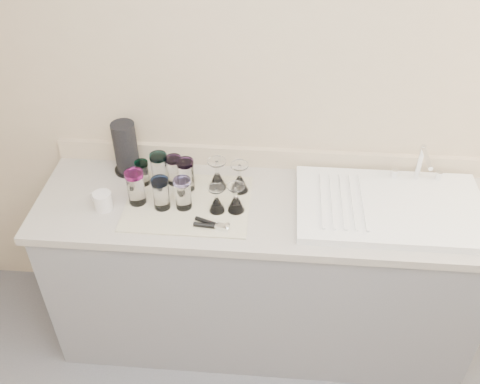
# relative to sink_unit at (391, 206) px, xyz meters

# --- Properties ---
(room_envelope) EXTENTS (3.54, 3.50, 2.52)m
(room_envelope) POSITION_rel_sink_unit_xyz_m (-0.55, -1.20, 0.64)
(room_envelope) COLOR #56565C
(room_envelope) RESTS_ON ground
(counter_unit) EXTENTS (2.06, 0.62, 0.90)m
(counter_unit) POSITION_rel_sink_unit_xyz_m (-0.55, -0.00, -0.47)
(counter_unit) COLOR slate
(counter_unit) RESTS_ON ground
(sink_unit) EXTENTS (0.82, 0.50, 0.22)m
(sink_unit) POSITION_rel_sink_unit_xyz_m (0.00, 0.00, 0.00)
(sink_unit) COLOR white
(sink_unit) RESTS_ON counter_unit
(dish_towel) EXTENTS (0.55, 0.42, 0.01)m
(dish_towel) POSITION_rel_sink_unit_xyz_m (-0.90, -0.03, -0.02)
(dish_towel) COLOR beige
(dish_towel) RESTS_ON counter_unit
(tumbler_teal) EXTENTS (0.06, 0.06, 0.12)m
(tumbler_teal) POSITION_rel_sink_unit_xyz_m (-1.12, 0.09, 0.05)
(tumbler_teal) COLOR white
(tumbler_teal) RESTS_ON dish_towel
(tumbler_cyan) EXTENTS (0.08, 0.08, 0.16)m
(tumbler_cyan) POSITION_rel_sink_unit_xyz_m (-1.04, 0.10, 0.07)
(tumbler_cyan) COLOR white
(tumbler_cyan) RESTS_ON dish_towel
(tumbler_purple) EXTENTS (0.08, 0.08, 0.15)m
(tumbler_purple) POSITION_rel_sink_unit_xyz_m (-0.92, 0.07, 0.07)
(tumbler_purple) COLOR white
(tumbler_purple) RESTS_ON dish_towel
(tumbler_magenta) EXTENTS (0.08, 0.08, 0.16)m
(tumbler_magenta) POSITION_rel_sink_unit_xyz_m (-1.12, -0.04, 0.07)
(tumbler_magenta) COLOR white
(tumbler_magenta) RESTS_ON dish_towel
(tumbler_blue) EXTENTS (0.08, 0.08, 0.15)m
(tumbler_blue) POSITION_rel_sink_unit_xyz_m (-1.00, -0.07, 0.07)
(tumbler_blue) COLOR white
(tumbler_blue) RESTS_ON dish_towel
(tumbler_lavender) EXTENTS (0.08, 0.08, 0.15)m
(tumbler_lavender) POSITION_rel_sink_unit_xyz_m (-0.91, -0.06, 0.06)
(tumbler_lavender) COLOR white
(tumbler_lavender) RESTS_ON dish_towel
(tumbler_extra) EXTENTS (0.07, 0.07, 0.14)m
(tumbler_extra) POSITION_rel_sink_unit_xyz_m (-0.98, 0.11, 0.06)
(tumbler_extra) COLOR white
(tumbler_extra) RESTS_ON dish_towel
(goblet_back_left) EXTENTS (0.08, 0.08, 0.15)m
(goblet_back_left) POSITION_rel_sink_unit_xyz_m (-0.78, 0.09, 0.04)
(goblet_back_left) COLOR white
(goblet_back_left) RESTS_ON dish_towel
(goblet_back_right) EXTENTS (0.08, 0.08, 0.14)m
(goblet_back_right) POSITION_rel_sink_unit_xyz_m (-0.67, 0.08, 0.04)
(goblet_back_right) COLOR white
(goblet_back_right) RESTS_ON dish_towel
(goblet_front_left) EXTENTS (0.07, 0.07, 0.13)m
(goblet_front_left) POSITION_rel_sink_unit_xyz_m (-0.76, -0.07, 0.03)
(goblet_front_left) COLOR white
(goblet_front_left) RESTS_ON dish_towel
(goblet_front_right) EXTENTS (0.08, 0.08, 0.13)m
(goblet_front_right) POSITION_rel_sink_unit_xyz_m (-0.68, -0.06, 0.03)
(goblet_front_right) COLOR white
(goblet_front_right) RESTS_ON dish_towel
(can_opener) EXTENTS (0.16, 0.08, 0.02)m
(can_opener) POSITION_rel_sink_unit_xyz_m (-0.77, -0.18, -0.00)
(can_opener) COLOR silver
(can_opener) RESTS_ON dish_towel
(white_mug) EXTENTS (0.12, 0.11, 0.08)m
(white_mug) POSITION_rel_sink_unit_xyz_m (-1.26, -0.09, 0.02)
(white_mug) COLOR silver
(white_mug) RESTS_ON counter_unit
(paper_towel_roll) EXTENTS (0.14, 0.14, 0.26)m
(paper_towel_roll) POSITION_rel_sink_unit_xyz_m (-1.22, 0.19, 0.11)
(paper_towel_roll) COLOR black
(paper_towel_roll) RESTS_ON counter_unit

